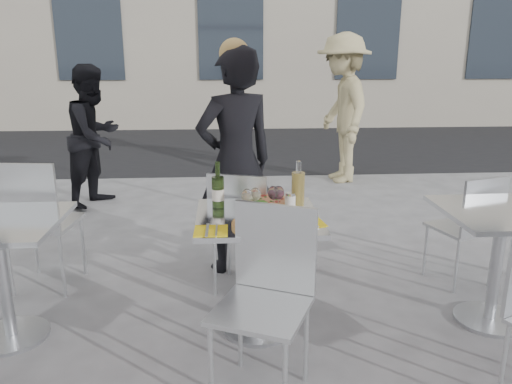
{
  "coord_description": "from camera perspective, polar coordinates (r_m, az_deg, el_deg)",
  "views": [
    {
      "loc": [
        -0.19,
        -2.78,
        1.67
      ],
      "look_at": [
        0.0,
        0.15,
        0.85
      ],
      "focal_mm": 35.0,
      "sensor_mm": 36.0,
      "label": 1
    }
  ],
  "objects": [
    {
      "name": "pedestrian_a",
      "position": [
        5.85,
        -17.94,
        6.11
      ],
      "size": [
        0.85,
        0.93,
        1.56
      ],
      "primitive_type": "imported",
      "rotation": [
        0.0,
        0.0,
        1.14
      ],
      "color": "black",
      "rests_on": "ground"
    },
    {
      "name": "wineglass_red_a",
      "position": [
        2.98,
        1.98,
        -0.2
      ],
      "size": [
        0.07,
        0.07,
        0.16
      ],
      "color": "white",
      "rests_on": "main_table"
    },
    {
      "name": "woman_diner",
      "position": [
        3.81,
        -2.36,
        3.38
      ],
      "size": [
        0.74,
        0.62,
        1.72
      ],
      "primitive_type": "imported",
      "rotation": [
        0.0,
        0.0,
        3.54
      ],
      "color": "black",
      "rests_on": "ground"
    },
    {
      "name": "side_table_right",
      "position": [
        3.44,
        26.08,
        -5.22
      ],
      "size": [
        0.72,
        0.72,
        0.75
      ],
      "color": "#B7BABF",
      "rests_on": "ground"
    },
    {
      "name": "side_table_left",
      "position": [
        3.27,
        -27.23,
        -6.43
      ],
      "size": [
        0.72,
        0.72,
        0.75
      ],
      "color": "#B7BABF",
      "rests_on": "ground"
    },
    {
      "name": "side_chair_lfar",
      "position": [
        3.81,
        -23.84,
        -2.47
      ],
      "size": [
        0.49,
        0.5,
        0.97
      ],
      "rotation": [
        0.0,
        0.0,
        3.03
      ],
      "color": "silver",
      "rests_on": "ground"
    },
    {
      "name": "side_chair_rfar",
      "position": [
        3.91,
        23.36,
        -3.11
      ],
      "size": [
        0.49,
        0.49,
        0.84
      ],
      "rotation": [
        0.0,
        0.0,
        3.45
      ],
      "color": "silver",
      "rests_on": "ground"
    },
    {
      "name": "pizza_near",
      "position": [
        2.75,
        0.87,
        -3.68
      ],
      "size": [
        0.35,
        0.35,
        0.02
      ],
      "color": "#E6B359",
      "rests_on": "main_table"
    },
    {
      "name": "sugar_shaker",
      "position": [
        3.02,
        3.93,
        -1.08
      ],
      "size": [
        0.06,
        0.06,
        0.11
      ],
      "color": "white",
      "rests_on": "main_table"
    },
    {
      "name": "wineglass_red_b",
      "position": [
        2.98,
        2.59,
        -0.19
      ],
      "size": [
        0.07,
        0.07,
        0.16
      ],
      "color": "white",
      "rests_on": "main_table"
    },
    {
      "name": "street_asphalt",
      "position": [
        9.43,
        -2.53,
        5.42
      ],
      "size": [
        24.0,
        5.0,
        0.0
      ],
      "primitive_type": "cube",
      "color": "black",
      "rests_on": "ground"
    },
    {
      "name": "pizza_far",
      "position": [
        3.14,
        1.41,
        -1.14
      ],
      "size": [
        0.33,
        0.33,
        0.03
      ],
      "color": "white",
      "rests_on": "main_table"
    },
    {
      "name": "wineglass_white_b",
      "position": [
        2.93,
        -0.09,
        -0.42
      ],
      "size": [
        0.07,
        0.07,
        0.16
      ],
      "color": "white",
      "rests_on": "main_table"
    },
    {
      "name": "napkin_left",
      "position": [
        2.69,
        -5.18,
        -4.4
      ],
      "size": [
        0.18,
        0.2,
        0.01
      ],
      "rotation": [
        0.0,
        0.0,
        -0.01
      ],
      "color": "yellow",
      "rests_on": "main_table"
    },
    {
      "name": "main_table",
      "position": [
        3.0,
        0.19,
        -6.49
      ],
      "size": [
        0.72,
        0.72,
        0.75
      ],
      "color": "#B7BABF",
      "rests_on": "ground"
    },
    {
      "name": "carafe",
      "position": [
        3.06,
        4.83,
        0.39
      ],
      "size": [
        0.08,
        0.08,
        0.29
      ],
      "color": "tan",
      "rests_on": "main_table"
    },
    {
      "name": "wineglass_white_a",
      "position": [
        2.91,
        -1.03,
        -0.55
      ],
      "size": [
        0.07,
        0.07,
        0.16
      ],
      "color": "white",
      "rests_on": "main_table"
    },
    {
      "name": "napkin_right",
      "position": [
        2.82,
        5.9,
        -3.47
      ],
      "size": [
        0.21,
        0.21,
        0.01
      ],
      "rotation": [
        0.0,
        0.0,
        0.17
      ],
      "color": "yellow",
      "rests_on": "main_table"
    },
    {
      "name": "chair_near",
      "position": [
        2.52,
        1.33,
        -10.58
      ],
      "size": [
        0.57,
        0.58,
        0.94
      ],
      "rotation": [
        0.0,
        0.0,
        -0.42
      ],
      "color": "silver",
      "rests_on": "ground"
    },
    {
      "name": "salad_plate",
      "position": [
        2.92,
        0.38,
        -1.99
      ],
      "size": [
        0.22,
        0.22,
        0.09
      ],
      "color": "white",
      "rests_on": "main_table"
    },
    {
      "name": "wine_bottle",
      "position": [
        3.03,
        -4.37,
        0.14
      ],
      "size": [
        0.07,
        0.08,
        0.29
      ],
      "color": "#37551F",
      "rests_on": "main_table"
    },
    {
      "name": "ground",
      "position": [
        3.25,
        0.18,
        -15.35
      ],
      "size": [
        80.0,
        80.0,
        0.0
      ],
      "primitive_type": "plane",
      "color": "slate"
    },
    {
      "name": "pedestrian_b",
      "position": [
        6.71,
        9.82,
        9.34
      ],
      "size": [
        0.79,
        1.29,
        1.92
      ],
      "primitive_type": "imported",
      "rotation": [
        0.0,
        0.0,
        4.78
      ],
      "color": "tan",
      "rests_on": "ground"
    },
    {
      "name": "chair_far",
      "position": [
        3.47,
        -1.69,
        -3.54
      ],
      "size": [
        0.52,
        0.52,
        0.9
      ],
      "rotation": [
        0.0,
        0.0,
        2.84
      ],
      "color": "silver",
      "rests_on": "ground"
    }
  ]
}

